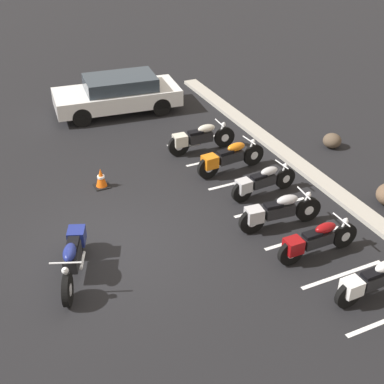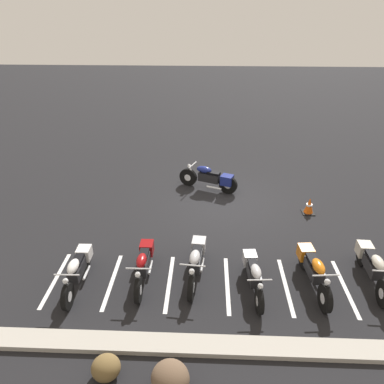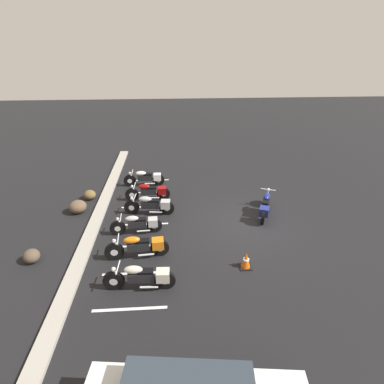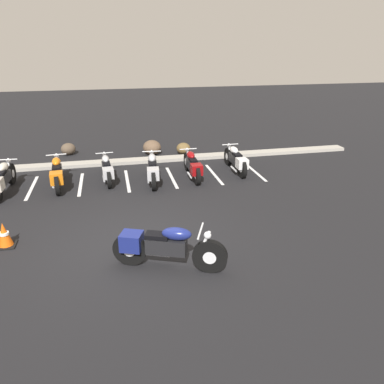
{
  "view_description": "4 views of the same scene",
  "coord_description": "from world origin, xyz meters",
  "px_view_note": "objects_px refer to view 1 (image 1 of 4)",
  "views": [
    {
      "loc": [
        9.62,
        -2.47,
        7.58
      ],
      "look_at": [
        -0.13,
        2.08,
        0.89
      ],
      "focal_mm": 50.0,
      "sensor_mm": 36.0,
      "label": 1
    },
    {
      "loc": [
        0.67,
        11.45,
        6.33
      ],
      "look_at": [
        1.11,
        0.96,
        0.9
      ],
      "focal_mm": 35.0,
      "sensor_mm": 36.0,
      "label": 2
    },
    {
      "loc": [
        -10.34,
        2.85,
        6.7
      ],
      "look_at": [
        0.9,
        2.11,
        1.01
      ],
      "focal_mm": 28.0,
      "sensor_mm": 36.0,
      "label": 3
    },
    {
      "loc": [
        -0.32,
        -7.29,
        4.15
      ],
      "look_at": [
        1.53,
        1.06,
        0.71
      ],
      "focal_mm": 35.0,
      "sensor_mm": 36.0,
      "label": 4
    }
  ],
  "objects_px": {
    "landscape_rock_2": "(332,141)",
    "traffic_cone": "(101,178)",
    "parked_bike_1": "(228,158)",
    "parked_bike_0": "(198,138)",
    "parked_bike_2": "(261,182)",
    "parked_bike_4": "(315,241)",
    "motorcycle_navy_featured": "(73,256)",
    "car_white": "(118,93)",
    "parked_bike_5": "(374,280)",
    "parked_bike_3": "(277,212)"
  },
  "relations": [
    {
      "from": "parked_bike_0",
      "to": "parked_bike_4",
      "type": "xyz_separation_m",
      "value": [
        5.68,
        0.13,
        -0.02
      ]
    },
    {
      "from": "car_white",
      "to": "landscape_rock_2",
      "type": "xyz_separation_m",
      "value": [
        5.45,
        5.09,
        -0.45
      ]
    },
    {
      "from": "parked_bike_2",
      "to": "car_white",
      "type": "distance_m",
      "value": 7.12
    },
    {
      "from": "motorcycle_navy_featured",
      "to": "parked_bike_4",
      "type": "xyz_separation_m",
      "value": [
        1.69,
        4.99,
        -0.04
      ]
    },
    {
      "from": "motorcycle_navy_featured",
      "to": "parked_bike_5",
      "type": "xyz_separation_m",
      "value": [
        3.28,
        5.28,
        -0.04
      ]
    },
    {
      "from": "parked_bike_4",
      "to": "traffic_cone",
      "type": "height_order",
      "value": "parked_bike_4"
    },
    {
      "from": "parked_bike_0",
      "to": "parked_bike_3",
      "type": "relative_size",
      "value": 1.0
    },
    {
      "from": "landscape_rock_2",
      "to": "traffic_cone",
      "type": "xyz_separation_m",
      "value": [
        -0.75,
        -7.15,
        0.03
      ]
    },
    {
      "from": "parked_bike_0",
      "to": "landscape_rock_2",
      "type": "xyz_separation_m",
      "value": [
        1.5,
        3.86,
        -0.22
      ]
    },
    {
      "from": "parked_bike_2",
      "to": "parked_bike_3",
      "type": "height_order",
      "value": "parked_bike_3"
    },
    {
      "from": "traffic_cone",
      "to": "parked_bike_2",
      "type": "bearing_deg",
      "value": 59.01
    },
    {
      "from": "parked_bike_4",
      "to": "parked_bike_0",
      "type": "bearing_deg",
      "value": 91.11
    },
    {
      "from": "motorcycle_navy_featured",
      "to": "parked_bike_5",
      "type": "height_order",
      "value": "motorcycle_navy_featured"
    },
    {
      "from": "parked_bike_1",
      "to": "parked_bike_3",
      "type": "bearing_deg",
      "value": -99.37
    },
    {
      "from": "parked_bike_2",
      "to": "car_white",
      "type": "xyz_separation_m",
      "value": [
        -6.92,
        -1.63,
        0.26
      ]
    },
    {
      "from": "landscape_rock_2",
      "to": "parked_bike_4",
      "type": "bearing_deg",
      "value": -41.69
    },
    {
      "from": "parked_bike_2",
      "to": "parked_bike_4",
      "type": "bearing_deg",
      "value": -99.78
    },
    {
      "from": "parked_bike_2",
      "to": "parked_bike_5",
      "type": "distance_m",
      "value": 4.3
    },
    {
      "from": "car_white",
      "to": "landscape_rock_2",
      "type": "distance_m",
      "value": 7.47
    },
    {
      "from": "parked_bike_1",
      "to": "parked_bike_4",
      "type": "relative_size",
      "value": 1.05
    },
    {
      "from": "motorcycle_navy_featured",
      "to": "parked_bike_1",
      "type": "bearing_deg",
      "value": 138.3
    },
    {
      "from": "car_white",
      "to": "parked_bike_2",
      "type": "bearing_deg",
      "value": 109.52
    },
    {
      "from": "parked_bike_4",
      "to": "parked_bike_5",
      "type": "distance_m",
      "value": 1.61
    },
    {
      "from": "parked_bike_5",
      "to": "traffic_cone",
      "type": "bearing_deg",
      "value": 118.89
    },
    {
      "from": "motorcycle_navy_featured",
      "to": "parked_bike_3",
      "type": "height_order",
      "value": "motorcycle_navy_featured"
    },
    {
      "from": "car_white",
      "to": "parked_bike_5",
      "type": "bearing_deg",
      "value": 104.63
    },
    {
      "from": "parked_bike_4",
      "to": "car_white",
      "type": "bearing_deg",
      "value": 97.79
    },
    {
      "from": "parked_bike_2",
      "to": "parked_bike_5",
      "type": "relative_size",
      "value": 0.96
    },
    {
      "from": "parked_bike_0",
      "to": "motorcycle_navy_featured",
      "type": "bearing_deg",
      "value": -138.22
    },
    {
      "from": "parked_bike_1",
      "to": "landscape_rock_2",
      "type": "height_order",
      "value": "parked_bike_1"
    },
    {
      "from": "landscape_rock_2",
      "to": "traffic_cone",
      "type": "bearing_deg",
      "value": -95.98
    },
    {
      "from": "parked_bike_3",
      "to": "traffic_cone",
      "type": "relative_size",
      "value": 3.87
    },
    {
      "from": "parked_bike_0",
      "to": "parked_bike_5",
      "type": "xyz_separation_m",
      "value": [
        7.27,
        0.42,
        -0.02
      ]
    },
    {
      "from": "parked_bike_1",
      "to": "car_white",
      "type": "bearing_deg",
      "value": 99.94
    },
    {
      "from": "landscape_rock_2",
      "to": "traffic_cone",
      "type": "height_order",
      "value": "traffic_cone"
    },
    {
      "from": "parked_bike_1",
      "to": "traffic_cone",
      "type": "xyz_separation_m",
      "value": [
        -0.75,
        -3.5,
        -0.2
      ]
    },
    {
      "from": "parked_bike_0",
      "to": "parked_bike_2",
      "type": "distance_m",
      "value": 2.99
    },
    {
      "from": "parked_bike_0",
      "to": "parked_bike_1",
      "type": "bearing_deg",
      "value": -79.71
    },
    {
      "from": "parked_bike_5",
      "to": "traffic_cone",
      "type": "relative_size",
      "value": 3.73
    },
    {
      "from": "motorcycle_navy_featured",
      "to": "car_white",
      "type": "bearing_deg",
      "value": 177.53
    },
    {
      "from": "parked_bike_4",
      "to": "car_white",
      "type": "relative_size",
      "value": 0.47
    },
    {
      "from": "parked_bike_1",
      "to": "traffic_cone",
      "type": "relative_size",
      "value": 3.92
    },
    {
      "from": "car_white",
      "to": "parked_bike_0",
      "type": "bearing_deg",
      "value": 113.51
    },
    {
      "from": "motorcycle_navy_featured",
      "to": "landscape_rock_2",
      "type": "height_order",
      "value": "motorcycle_navy_featured"
    },
    {
      "from": "parked_bike_4",
      "to": "parked_bike_3",
      "type": "bearing_deg",
      "value": 96.51
    },
    {
      "from": "parked_bike_1",
      "to": "traffic_cone",
      "type": "height_order",
      "value": "parked_bike_1"
    },
    {
      "from": "parked_bike_5",
      "to": "landscape_rock_2",
      "type": "xyz_separation_m",
      "value": [
        -5.77,
        3.44,
        -0.2
      ]
    },
    {
      "from": "parked_bike_1",
      "to": "parked_bike_5",
      "type": "xyz_separation_m",
      "value": [
        5.77,
        0.21,
        -0.02
      ]
    },
    {
      "from": "parked_bike_0",
      "to": "parked_bike_2",
      "type": "relative_size",
      "value": 1.09
    },
    {
      "from": "traffic_cone",
      "to": "parked_bike_5",
      "type": "bearing_deg",
      "value": 29.64
    }
  ]
}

